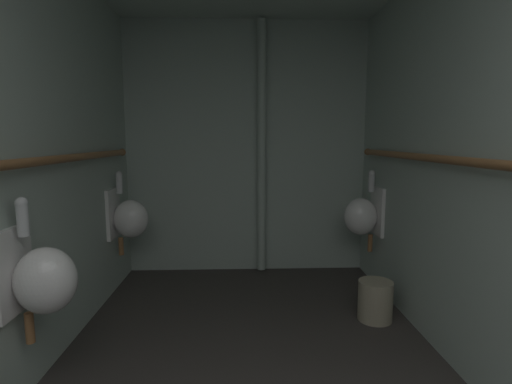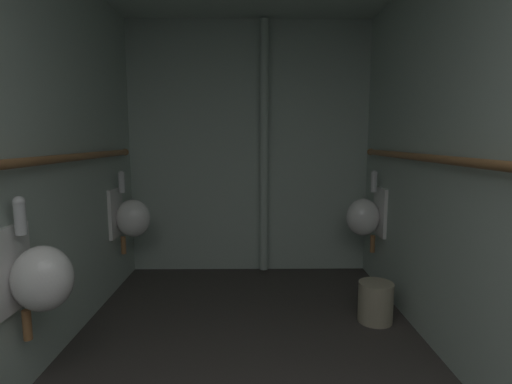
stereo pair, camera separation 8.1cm
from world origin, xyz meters
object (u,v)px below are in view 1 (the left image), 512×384
(urinal_left_mid, at_px, (41,278))
(waste_bin, at_px, (375,301))
(standpipe_back_wall, at_px, (262,149))
(urinal_left_far, at_px, (129,218))
(urinal_right_mid, at_px, (363,215))

(urinal_left_mid, height_order, waste_bin, urinal_left_mid)
(standpipe_back_wall, relative_size, waste_bin, 8.21)
(urinal_left_mid, relative_size, standpipe_back_wall, 0.31)
(urinal_left_mid, height_order, urinal_left_far, same)
(urinal_left_far, height_order, waste_bin, urinal_left_far)
(urinal_left_mid, xyz_separation_m, waste_bin, (2.01, 0.85, -0.52))
(urinal_left_far, xyz_separation_m, standpipe_back_wall, (1.21, 0.45, 0.59))
(urinal_left_mid, relative_size, urinal_right_mid, 1.00)
(urinal_right_mid, relative_size, waste_bin, 2.51)
(urinal_left_far, bearing_deg, urinal_right_mid, 0.62)
(standpipe_back_wall, distance_m, waste_bin, 1.77)
(urinal_left_far, bearing_deg, standpipe_back_wall, 20.23)
(urinal_left_mid, relative_size, urinal_left_far, 1.00)
(waste_bin, bearing_deg, standpipe_back_wall, 125.69)
(urinal_left_mid, height_order, standpipe_back_wall, standpipe_back_wall)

